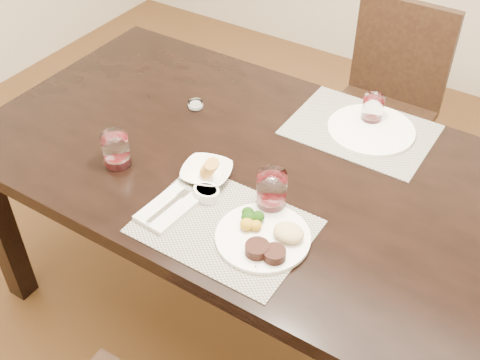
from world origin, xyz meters
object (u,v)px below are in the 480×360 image
Objects in this scene: chair_far at (386,97)px; wine_glass_near at (272,193)px; far_plate at (371,130)px; dinner_plate at (266,237)px; steak_knife at (265,257)px; cracker_bowl at (207,173)px.

wine_glass_near is at bearing -87.18° from chair_far.
far_plate is at bearing -76.05° from chair_far.
steak_knife is (0.03, -0.05, -0.01)m from dinner_plate.
dinner_plate is at bearing -24.24° from cracker_bowl.
cracker_bowl reaches higher than far_plate.
chair_far is 1.13m from cracker_bowl.
wine_glass_near reaches higher than steak_knife.
steak_knife is 0.72× the size of far_plate.
dinner_plate is 0.31m from cracker_bowl.
far_plate is at bearing 78.87° from wine_glass_near.
cracker_bowl is 0.58m from far_plate.
chair_far is 4.35× the size of steak_knife.
chair_far is 3.50× the size of dinner_plate.
chair_far reaches higher than dinner_plate.
steak_knife is at bearing -64.01° from wine_glass_near.
cracker_bowl is (-0.28, 0.13, 0.01)m from dinner_plate.
chair_far is 1.13m from wine_glass_near.
steak_knife is 0.66m from far_plate.
steak_knife is at bearing -83.69° from chair_far.
wine_glass_near is 0.41× the size of far_plate.
dinner_plate is 0.61m from far_plate.
dinner_plate reaches higher than far_plate.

